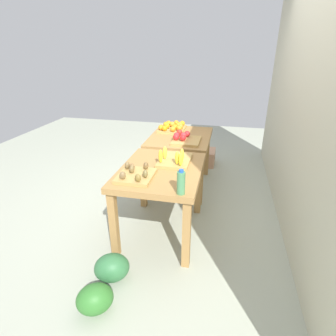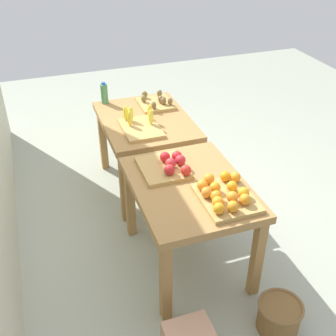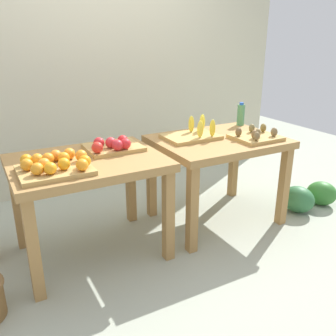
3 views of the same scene
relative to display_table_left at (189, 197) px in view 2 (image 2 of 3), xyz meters
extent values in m
plane|color=#A1A794|center=(0.56, 0.00, -0.64)|extent=(8.00, 8.00, 0.00)
cube|color=#A37742|center=(0.00, 0.00, 0.08)|extent=(1.04, 0.80, 0.06)
cube|color=#A37742|center=(-0.46, -0.34, -0.29)|extent=(0.07, 0.07, 0.69)
cube|color=#A37742|center=(0.46, -0.34, -0.29)|extent=(0.07, 0.07, 0.69)
cube|color=#A37742|center=(-0.46, 0.34, -0.29)|extent=(0.07, 0.07, 0.69)
cube|color=#A37742|center=(0.46, 0.34, -0.29)|extent=(0.07, 0.07, 0.69)
cube|color=#A37742|center=(1.12, 0.00, 0.08)|extent=(1.04, 0.80, 0.06)
cube|color=#A37742|center=(0.66, -0.34, -0.29)|extent=(0.07, 0.07, 0.69)
cube|color=#A37742|center=(1.58, -0.34, -0.29)|extent=(0.07, 0.07, 0.69)
cube|color=#A37742|center=(0.66, 0.34, -0.29)|extent=(0.07, 0.07, 0.69)
cube|color=#A37742|center=(1.58, 0.34, -0.29)|extent=(0.07, 0.07, 0.69)
cube|color=tan|center=(-0.25, -0.17, 0.12)|extent=(0.44, 0.36, 0.03)
sphere|color=orange|center=(-0.40, -0.04, 0.18)|extent=(0.08, 0.08, 0.08)
sphere|color=orange|center=(-0.21, -0.23, 0.18)|extent=(0.09, 0.09, 0.08)
sphere|color=orange|center=(-0.33, -0.06, 0.18)|extent=(0.10, 0.10, 0.08)
sphere|color=orange|center=(-0.30, -0.27, 0.18)|extent=(0.09, 0.09, 0.08)
sphere|color=orange|center=(-0.21, -0.04, 0.18)|extent=(0.11, 0.11, 0.08)
sphere|color=orange|center=(-0.11, -0.30, 0.18)|extent=(0.11, 0.11, 0.08)
sphere|color=orange|center=(-0.18, -0.11, 0.18)|extent=(0.11, 0.11, 0.08)
sphere|color=orange|center=(-0.31, -0.18, 0.18)|extent=(0.10, 0.10, 0.08)
sphere|color=orange|center=(-0.08, -0.24, 0.18)|extent=(0.10, 0.10, 0.08)
sphere|color=orange|center=(-0.41, -0.14, 0.18)|extent=(0.08, 0.08, 0.08)
sphere|color=orange|center=(-0.27, -0.08, 0.18)|extent=(0.08, 0.08, 0.08)
sphere|color=orange|center=(-0.12, -0.04, 0.18)|extent=(0.11, 0.11, 0.08)
sphere|color=orange|center=(-0.37, -0.24, 0.18)|extent=(0.11, 0.11, 0.08)
sphere|color=orange|center=(-0.07, -0.12, 0.18)|extent=(0.11, 0.11, 0.08)
cube|color=tan|center=(0.24, 0.12, 0.12)|extent=(0.40, 0.34, 0.03)
sphere|color=red|center=(0.23, -0.01, 0.18)|extent=(0.09, 0.09, 0.08)
sphere|color=red|center=(0.29, -0.01, 0.18)|extent=(0.11, 0.11, 0.08)
sphere|color=red|center=(0.21, 0.07, 0.18)|extent=(0.10, 0.10, 0.08)
sphere|color=red|center=(0.30, 0.08, 0.18)|extent=(0.10, 0.10, 0.08)
sphere|color=red|center=(0.13, 0.11, 0.18)|extent=(0.11, 0.11, 0.08)
sphere|color=red|center=(0.08, 0.00, 0.18)|extent=(0.08, 0.08, 0.08)
cube|color=tan|center=(0.91, 0.10, 0.12)|extent=(0.44, 0.32, 0.03)
ellipsoid|color=yellow|center=(1.09, 0.19, 0.21)|extent=(0.05, 0.04, 0.14)
ellipsoid|color=yellow|center=(0.97, 0.18, 0.21)|extent=(0.06, 0.06, 0.14)
ellipsoid|color=yellow|center=(1.05, 0.15, 0.21)|extent=(0.06, 0.06, 0.14)
ellipsoid|color=yellow|center=(0.94, 0.00, 0.21)|extent=(0.06, 0.06, 0.14)
ellipsoid|color=yellow|center=(1.04, -0.02, 0.21)|extent=(0.05, 0.04, 0.14)
cube|color=tan|center=(1.37, -0.18, 0.12)|extent=(0.36, 0.32, 0.03)
ellipsoid|color=brown|center=(1.34, -0.22, 0.18)|extent=(0.06, 0.06, 0.07)
ellipsoid|color=brown|center=(1.27, -0.29, 0.18)|extent=(0.06, 0.06, 0.07)
ellipsoid|color=brown|center=(1.30, -0.24, 0.18)|extent=(0.07, 0.07, 0.07)
ellipsoid|color=brown|center=(1.23, -0.12, 0.18)|extent=(0.06, 0.05, 0.07)
ellipsoid|color=olive|center=(1.51, -0.11, 0.18)|extent=(0.06, 0.06, 0.07)
ellipsoid|color=brown|center=(1.49, -0.26, 0.18)|extent=(0.06, 0.07, 0.07)
ellipsoid|color=brown|center=(1.41, -0.07, 0.18)|extent=(0.07, 0.07, 0.07)
cylinder|color=#4C8C59|center=(1.58, 0.28, 0.21)|extent=(0.07, 0.07, 0.19)
cylinder|color=blue|center=(1.58, 0.28, 0.32)|extent=(0.04, 0.04, 0.02)
ellipsoid|color=#30712B|center=(2.20, -0.25, -0.52)|extent=(0.34, 0.36, 0.23)
ellipsoid|color=#306C3D|center=(1.88, -0.25, -0.52)|extent=(0.34, 0.37, 0.25)
cylinder|color=brown|center=(-0.79, -0.35, -0.53)|extent=(0.28, 0.28, 0.22)
torus|color=brown|center=(-0.79, -0.35, -0.42)|extent=(0.31, 0.31, 0.02)
camera|label=1|loc=(3.53, 0.60, 1.21)|focal=29.30mm
camera|label=2|loc=(-2.27, 0.95, 1.85)|focal=44.89mm
camera|label=3|loc=(-0.65, -2.37, 0.92)|focal=38.96mm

